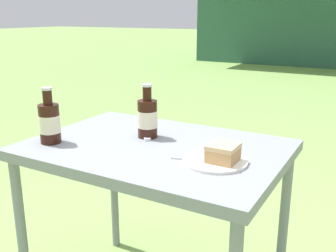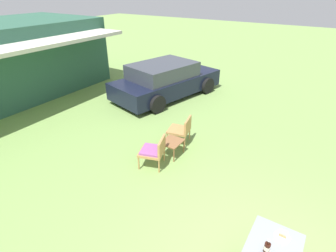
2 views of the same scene
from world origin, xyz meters
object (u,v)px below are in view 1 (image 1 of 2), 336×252
at_px(cola_bottle_near, 147,117).
at_px(patio_table, 155,163).
at_px(cake_on_plate, 219,157).
at_px(cola_bottle_far, 50,122).

bearing_deg(cola_bottle_near, patio_table, -41.69).
bearing_deg(cola_bottle_near, cake_on_plate, -19.57).
distance_m(patio_table, cola_bottle_far, 0.44).
xyz_separation_m(cake_on_plate, cola_bottle_near, (-0.37, 0.13, 0.06)).
relative_size(patio_table, cake_on_plate, 4.40).
bearing_deg(cake_on_plate, cola_bottle_near, 160.43).
bearing_deg(cake_on_plate, cola_bottle_far, -169.88).
bearing_deg(cola_bottle_far, cake_on_plate, 10.12).
bearing_deg(patio_table, cola_bottle_near, 138.31).
height_order(patio_table, cake_on_plate, cake_on_plate).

